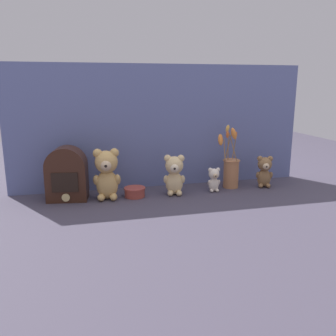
{
  "coord_description": "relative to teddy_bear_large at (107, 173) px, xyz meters",
  "views": [
    {
      "loc": [
        -0.42,
        -1.66,
        0.54
      ],
      "look_at": [
        0.0,
        0.02,
        0.13
      ],
      "focal_mm": 38.0,
      "sensor_mm": 36.0,
      "label": 1
    }
  ],
  "objects": [
    {
      "name": "teddy_bear_large",
      "position": [
        0.0,
        0.0,
        0.0
      ],
      "size": [
        0.14,
        0.12,
        0.25
      ],
      "color": "tan",
      "rests_on": "ground"
    },
    {
      "name": "vintage_radio",
      "position": [
        -0.18,
        0.03,
        -0.0
      ],
      "size": [
        0.2,
        0.14,
        0.26
      ],
      "color": "#381E14",
      "rests_on": "ground"
    },
    {
      "name": "teddy_bear_medium",
      "position": [
        0.33,
        -0.01,
        -0.02
      ],
      "size": [
        0.11,
        0.1,
        0.2
      ],
      "color": "#DBBC84",
      "rests_on": "ground"
    },
    {
      "name": "backdrop_wall",
      "position": [
        0.31,
        0.17,
        0.19
      ],
      "size": [
        1.57,
        0.02,
        0.64
      ],
      "color": "slate",
      "rests_on": "ground"
    },
    {
      "name": "teddy_bear_tiny",
      "position": [
        0.54,
        -0.01,
        -0.06
      ],
      "size": [
        0.07,
        0.06,
        0.13
      ],
      "color": "beige",
      "rests_on": "ground"
    },
    {
      "name": "decorative_tin_tall",
      "position": [
        0.13,
        0.0,
        -0.1
      ],
      "size": [
        0.11,
        0.11,
        0.05
      ],
      "color": "#993D33",
      "rests_on": "ground"
    },
    {
      "name": "flower_vase",
      "position": [
        0.66,
        0.04,
        -0.03
      ],
      "size": [
        0.12,
        0.14,
        0.33
      ],
      "color": "#AD7047",
      "rests_on": "ground"
    },
    {
      "name": "ground_plane",
      "position": [
        0.31,
        0.0,
        -0.13
      ],
      "size": [
        4.0,
        4.0,
        0.0
      ],
      "primitive_type": "plane",
      "color": "#3D3847"
    },
    {
      "name": "teddy_bear_small",
      "position": [
        0.84,
        0.01,
        -0.04
      ],
      "size": [
        0.1,
        0.09,
        0.17
      ],
      "color": "olive",
      "rests_on": "ground"
    }
  ]
}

